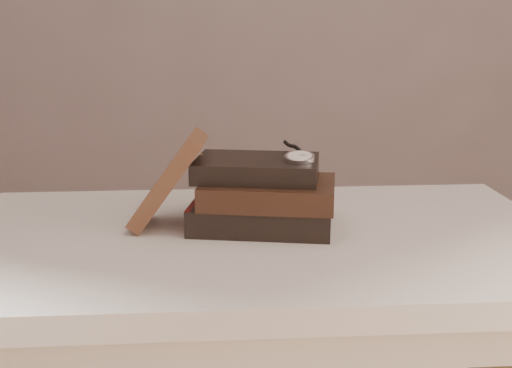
{
  "coord_description": "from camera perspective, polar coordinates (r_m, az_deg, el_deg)",
  "views": [
    {
      "loc": [
        -0.09,
        -0.73,
        1.1
      ],
      "look_at": [
        -0.0,
        0.38,
        0.82
      ],
      "focal_mm": 48.5,
      "sensor_mm": 36.0,
      "label": 1
    }
  ],
  "objects": [
    {
      "name": "eyeglasses",
      "position": [
        1.24,
        -2.88,
        0.6
      ],
      "size": [
        0.12,
        0.13,
        0.05
      ],
      "color": "silver",
      "rests_on": "book_stack"
    },
    {
      "name": "book_stack",
      "position": [
        1.16,
        0.56,
        -0.98
      ],
      "size": [
        0.26,
        0.2,
        0.12
      ],
      "color": "black",
      "rests_on": "table"
    },
    {
      "name": "journal",
      "position": [
        1.16,
        -7.26,
        0.35
      ],
      "size": [
        0.14,
        0.12,
        0.16
      ],
      "primitive_type": "cube",
      "rotation": [
        0.0,
        0.63,
        -0.1
      ],
      "color": "#3F2418",
      "rests_on": "table"
    },
    {
      "name": "table",
      "position": [
        1.17,
        0.33,
        -8.36
      ],
      "size": [
        1.0,
        0.6,
        0.75
      ],
      "color": "silver",
      "rests_on": "ground"
    },
    {
      "name": "pocket_watch",
      "position": [
        1.13,
        3.56,
        2.27
      ],
      "size": [
        0.06,
        0.15,
        0.02
      ],
      "color": "silver",
      "rests_on": "book_stack"
    }
  ]
}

